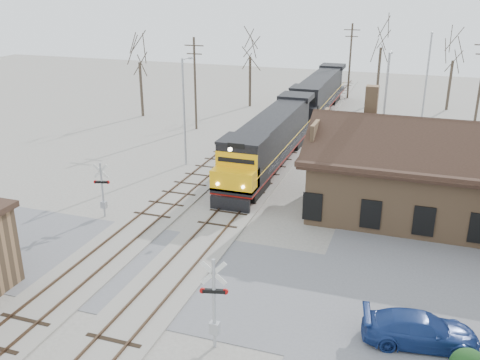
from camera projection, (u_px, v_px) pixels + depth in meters
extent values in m
plane|color=#A09B90|center=(175.00, 273.00, 27.73)|extent=(140.00, 140.00, 0.00)
cube|color=#5E5E63|center=(175.00, 273.00, 27.72)|extent=(60.00, 9.00, 0.03)
cube|color=#A09B90|center=(260.00, 178.00, 41.00)|extent=(3.40, 90.00, 0.12)
cube|color=#473323|center=(251.00, 176.00, 41.18)|extent=(0.08, 90.00, 0.14)
cube|color=#473323|center=(269.00, 178.00, 40.75)|extent=(0.08, 90.00, 0.14)
cube|color=#A09B90|center=(205.00, 172.00, 42.37)|extent=(3.40, 90.00, 0.12)
cube|color=#473323|center=(197.00, 169.00, 42.55)|extent=(0.08, 90.00, 0.14)
cube|color=#473323|center=(214.00, 171.00, 42.12)|extent=(0.08, 90.00, 0.14)
cube|color=#866445|center=(426.00, 186.00, 34.01)|extent=(14.00, 8.00, 4.00)
cube|color=black|center=(431.00, 155.00, 33.28)|extent=(15.20, 9.20, 0.30)
cube|color=black|center=(432.00, 150.00, 30.89)|extent=(15.00, 4.71, 2.66)
cube|color=black|center=(433.00, 130.00, 34.97)|extent=(15.00, 4.71, 2.66)
cube|color=#866445|center=(371.00, 103.00, 34.88)|extent=(0.80, 0.80, 2.20)
cube|color=black|center=(247.00, 186.00, 38.03)|extent=(2.43, 3.89, 0.97)
cube|color=black|center=(290.00, 140.00, 49.24)|extent=(2.43, 3.89, 0.97)
cube|color=black|center=(271.00, 151.00, 43.37)|extent=(2.92, 19.46, 0.34)
cube|color=maroon|center=(271.00, 153.00, 43.44)|extent=(2.94, 19.46, 0.12)
cube|color=black|center=(276.00, 129.00, 43.92)|extent=(2.53, 14.11, 2.72)
cube|color=black|center=(243.00, 159.00, 36.46)|extent=(2.92, 2.72, 2.72)
cube|color=#FFB60D|center=(235.00, 179.00, 35.28)|extent=(2.92, 1.75, 1.36)
cube|color=black|center=(230.00, 205.00, 34.93)|extent=(2.72, 0.25, 0.97)
cylinder|color=#FFF2CC|center=(230.00, 149.00, 33.69)|extent=(0.27, 0.10, 0.27)
cube|color=black|center=(307.00, 121.00, 55.72)|extent=(2.43, 3.89, 0.97)
cube|color=black|center=(328.00, 98.00, 66.93)|extent=(2.43, 3.89, 0.97)
cube|color=black|center=(319.00, 102.00, 61.05)|extent=(2.92, 19.46, 0.34)
cube|color=maroon|center=(319.00, 104.00, 61.13)|extent=(2.94, 19.46, 0.12)
cube|color=black|center=(322.00, 87.00, 61.60)|extent=(2.53, 14.11, 2.72)
cube|color=black|center=(306.00, 101.00, 54.15)|extent=(2.92, 2.72, 2.72)
cube|color=black|center=(302.00, 113.00, 52.97)|extent=(2.92, 1.75, 1.36)
cube|color=black|center=(299.00, 129.00, 52.61)|extent=(2.72, 0.25, 0.97)
cylinder|color=#A5A8AD|center=(214.00, 304.00, 21.48)|extent=(0.14, 0.14, 4.09)
cube|color=silver|center=(214.00, 273.00, 20.98)|extent=(1.05, 0.30, 1.07)
cube|color=silver|center=(214.00, 273.00, 20.98)|extent=(1.05, 0.30, 1.07)
cube|color=black|center=(214.00, 291.00, 21.26)|extent=(0.93, 0.37, 0.15)
cylinder|color=#B20C0C|center=(202.00, 291.00, 21.30)|extent=(0.26, 0.14, 0.25)
cylinder|color=#B20C0C|center=(225.00, 292.00, 21.23)|extent=(0.26, 0.14, 0.25)
cube|color=#A5A8AD|center=(215.00, 328.00, 21.87)|extent=(0.41, 0.31, 0.51)
cylinder|color=#A5A8AD|center=(102.00, 190.00, 33.82)|extent=(0.13, 0.13, 3.65)
cube|color=silver|center=(101.00, 171.00, 33.37)|extent=(0.93, 0.29, 0.95)
cube|color=silver|center=(101.00, 171.00, 33.37)|extent=(0.93, 0.29, 0.95)
cube|color=black|center=(102.00, 182.00, 33.63)|extent=(0.83, 0.36, 0.14)
cylinder|color=#B20C0C|center=(108.00, 182.00, 33.60)|extent=(0.23, 0.13, 0.22)
cylinder|color=#B20C0C|center=(95.00, 182.00, 33.65)|extent=(0.23, 0.13, 0.22)
cube|color=#A5A8AD|center=(104.00, 205.00, 34.17)|extent=(0.36, 0.27, 0.46)
imported|color=navy|center=(420.00, 330.00, 22.13)|extent=(4.98, 2.66, 1.37)
cylinder|color=#A5A8AD|center=(184.00, 113.00, 42.75)|extent=(0.18, 0.18, 8.65)
cylinder|color=#A5A8AD|center=(187.00, 58.00, 42.07)|extent=(0.12, 1.80, 0.12)
cube|color=#A5A8AD|center=(191.00, 58.00, 42.82)|extent=(0.25, 0.50, 0.12)
cylinder|color=#A5A8AD|center=(384.00, 112.00, 41.98)|extent=(0.18, 0.18, 9.17)
cylinder|color=#A5A8AD|center=(391.00, 53.00, 41.21)|extent=(0.12, 1.80, 0.12)
cube|color=#A5A8AD|center=(391.00, 53.00, 41.95)|extent=(0.25, 0.50, 0.12)
cylinder|color=#A5A8AD|center=(426.00, 83.00, 52.76)|extent=(0.18, 0.18, 9.66)
cylinder|color=#A5A8AD|center=(432.00, 33.00, 51.91)|extent=(0.12, 1.80, 0.12)
cube|color=#A5A8AD|center=(432.00, 33.00, 52.65)|extent=(0.25, 0.50, 0.12)
cylinder|color=#382D23|center=(195.00, 84.00, 53.33)|extent=(0.24, 0.24, 9.17)
cube|color=#382D23|center=(194.00, 45.00, 52.01)|extent=(2.00, 0.10, 0.10)
cube|color=#382D23|center=(194.00, 54.00, 52.29)|extent=(1.60, 0.10, 0.10)
cylinder|color=#382D23|center=(350.00, 62.00, 67.70)|extent=(0.24, 0.24, 9.37)
cube|color=#382D23|center=(352.00, 30.00, 66.34)|extent=(2.00, 0.10, 0.10)
cube|color=#382D23|center=(352.00, 36.00, 66.62)|extent=(1.60, 0.10, 0.10)
cylinder|color=#382D23|center=(479.00, 91.00, 48.37)|extent=(0.24, 0.24, 9.77)
cylinder|color=#382D23|center=(141.00, 90.00, 59.16)|extent=(0.32, 0.32, 5.96)
cylinder|color=#382D23|center=(250.00, 82.00, 63.87)|extent=(0.32, 0.32, 5.91)
cylinder|color=#382D23|center=(378.00, 76.00, 65.35)|extent=(0.32, 0.32, 6.76)
cylinder|color=#382D23|center=(449.00, 86.00, 62.06)|extent=(0.32, 0.32, 5.73)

